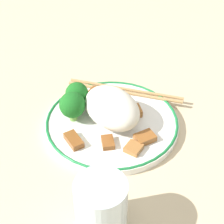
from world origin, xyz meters
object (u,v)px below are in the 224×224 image
object	(u,v)px
broccoli_back_center	(72,105)
plate	(112,122)
drinking_glass	(101,207)
broccoli_back_left	(77,94)
chopsticks	(125,91)

from	to	relation	value
broccoli_back_center	plate	bearing A→B (deg)	-129.38
broccoli_back_center	drinking_glass	size ratio (longest dim) A/B	0.63
plate	drinking_glass	size ratio (longest dim) A/B	2.69
broccoli_back_left	chopsticks	distance (m)	0.10
plate	chopsticks	distance (m)	0.09
plate	broccoli_back_left	distance (m)	0.08
plate	chopsticks	world-z (taller)	chopsticks
broccoli_back_left	broccoli_back_center	world-z (taller)	broccoli_back_center
drinking_glass	plate	bearing A→B (deg)	-39.99
plate	drinking_glass	xyz separation A→B (m)	(-0.16, 0.13, 0.04)
broccoli_back_left	broccoli_back_center	bearing A→B (deg)	135.32
chopsticks	drinking_glass	distance (m)	0.30
broccoli_back_left	chopsticks	size ratio (longest dim) A/B	0.27
broccoli_back_center	drinking_glass	bearing A→B (deg)	158.47
plate	broccoli_back_left	bearing A→B (deg)	22.45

